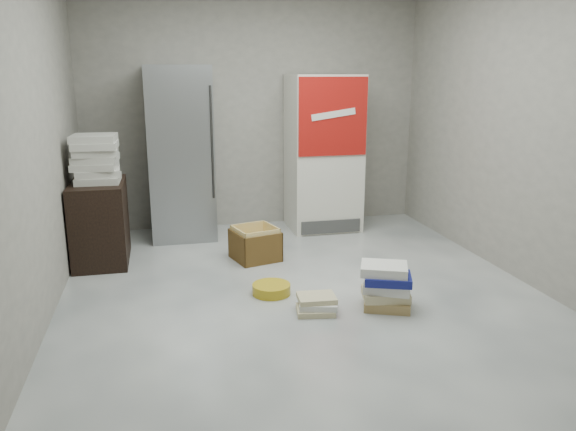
# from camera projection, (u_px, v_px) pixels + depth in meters

# --- Properties ---
(ground) EXTENTS (5.00, 5.00, 0.00)m
(ground) POSITION_uv_depth(u_px,v_px,m) (307.00, 300.00, 4.64)
(ground) COLOR silver
(ground) RESTS_ON ground
(room_shell) EXTENTS (4.04, 5.04, 2.82)m
(room_shell) POSITION_uv_depth(u_px,v_px,m) (309.00, 76.00, 4.19)
(room_shell) COLOR #9B968C
(room_shell) RESTS_ON ground
(steel_fridge) EXTENTS (0.70, 0.72, 1.90)m
(steel_fridge) POSITION_uv_depth(u_px,v_px,m) (180.00, 153.00, 6.22)
(steel_fridge) COLOR #989BA0
(steel_fridge) RESTS_ON ground
(coke_cooler) EXTENTS (0.80, 0.73, 1.80)m
(coke_cooler) POSITION_uv_depth(u_px,v_px,m) (323.00, 153.00, 6.58)
(coke_cooler) COLOR silver
(coke_cooler) RESTS_ON ground
(wood_shelf) EXTENTS (0.50, 0.80, 0.80)m
(wood_shelf) POSITION_uv_depth(u_px,v_px,m) (100.00, 222.00, 5.49)
(wood_shelf) COLOR black
(wood_shelf) RESTS_ON ground
(supply_box_stack) EXTENTS (0.45, 0.44, 0.45)m
(supply_box_stack) POSITION_uv_depth(u_px,v_px,m) (96.00, 159.00, 5.33)
(supply_box_stack) COLOR beige
(supply_box_stack) RESTS_ON wood_shelf
(phonebook_stack_main) EXTENTS (0.48, 0.42, 0.36)m
(phonebook_stack_main) POSITION_uv_depth(u_px,v_px,m) (386.00, 286.00, 4.44)
(phonebook_stack_main) COLOR #9F824F
(phonebook_stack_main) RESTS_ON ground
(phonebook_stack_side) EXTENTS (0.35, 0.29, 0.13)m
(phonebook_stack_side) POSITION_uv_depth(u_px,v_px,m) (317.00, 304.00, 4.39)
(phonebook_stack_side) COLOR #C9BB8D
(phonebook_stack_side) RESTS_ON ground
(cardboard_box) EXTENTS (0.51, 0.51, 0.34)m
(cardboard_box) POSITION_uv_depth(u_px,v_px,m) (255.00, 246.00, 5.61)
(cardboard_box) COLOR yellow
(cardboard_box) RESTS_ON ground
(bucket_lid) EXTENTS (0.43, 0.43, 0.09)m
(bucket_lid) POSITION_uv_depth(u_px,v_px,m) (271.00, 289.00, 4.75)
(bucket_lid) COLOR #B89919
(bucket_lid) RESTS_ON ground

